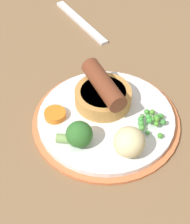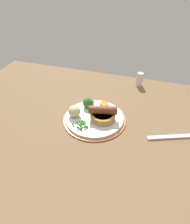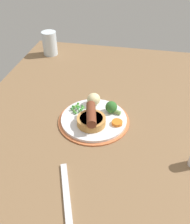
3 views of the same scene
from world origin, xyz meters
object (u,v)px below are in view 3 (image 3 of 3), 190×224
fork (66,193)px  drinking_glass (50,43)px  dinner_plate (94,120)px  sausage_pudding (91,119)px  carrot_slice_0 (117,123)px  potato_chunk_1 (94,99)px  broccoli_floret_near (112,107)px  pea_pile (77,108)px

fork → drinking_glass: size_ratio=1.62×
dinner_plate → fork: 28.32cm
sausage_pudding → fork: (25.17, -0.89, -3.19)cm
carrot_slice_0 → fork: bearing=-18.5°
potato_chunk_1 → sausage_pudding: bearing=7.7°
carrot_slice_0 → fork: 28.25cm
dinner_plate → sausage_pudding: (3.13, -0.20, 2.92)cm
carrot_slice_0 → broccoli_floret_near: bearing=-155.5°
dinner_plate → carrot_slice_0: (1.55, 7.86, 1.36)cm
fork → broccoli_floret_near: bearing=147.7°
sausage_pudding → potato_chunk_1: 10.57cm
broccoli_floret_near → drinking_glass: drinking_glass is taller
broccoli_floret_near → carrot_slice_0: broccoli_floret_near is taller
sausage_pudding → potato_chunk_1: size_ratio=2.24×
pea_pile → carrot_slice_0: pea_pile is taller
potato_chunk_1 → drinking_glass: drinking_glass is taller
potato_chunk_1 → broccoli_floret_near: bearing=66.0°
sausage_pudding → potato_chunk_1: bearing=174.0°
fork → pea_pile: bearing=168.4°
dinner_plate → pea_pile: size_ratio=4.24×
potato_chunk_1 → drinking_glass: bearing=-142.6°
sausage_pudding → drinking_glass: (-49.02, -30.83, 2.07)cm
pea_pile → fork: size_ratio=0.31×
pea_pile → drinking_glass: size_ratio=0.50×
pea_pile → broccoli_floret_near: bearing=97.0°
sausage_pudding → carrot_slice_0: size_ratio=3.11×
pea_pile → drinking_glass: drinking_glass is taller
dinner_plate → potato_chunk_1: bearing=-167.6°
dinner_plate → broccoli_floret_near: bearing=129.9°
pea_pile → drinking_glass: bearing=-150.2°
broccoli_floret_near → drinking_glass: 55.17cm
dinner_plate → fork: size_ratio=1.31×
sausage_pudding → drinking_glass: drinking_glass is taller
drinking_glass → pea_pile: bearing=29.8°
sausage_pudding → carrot_slice_0: sausage_pudding is taller
dinner_plate → potato_chunk_1: size_ratio=4.99×
potato_chunk_1 → fork: potato_chunk_1 is taller
potato_chunk_1 → drinking_glass: (-38.55, -29.42, 2.01)cm
sausage_pudding → pea_pile: sausage_pudding is taller
fork → drinking_glass: drinking_glass is taller
carrot_slice_0 → dinner_plate: bearing=-101.2°
sausage_pudding → pea_pile: 8.77cm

